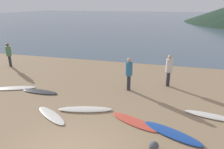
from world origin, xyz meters
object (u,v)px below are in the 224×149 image
(person_3, at_px, (169,68))
(beach_rock_near, at_px, (154,146))
(surfboard_7, at_px, (211,116))
(person_1, at_px, (9,53))
(surfboard_1, at_px, (14,88))
(surfboard_6, at_px, (172,133))
(surfboard_5, at_px, (135,122))
(person_2, at_px, (129,71))
(surfboard_4, at_px, (85,109))
(surfboard_3, at_px, (51,115))
(surfboard_2, at_px, (40,92))

(person_3, height_order, beach_rock_near, person_3)
(surfboard_7, xyz_separation_m, person_1, (-12.66, 3.79, 0.95))
(surfboard_1, xyz_separation_m, beach_rock_near, (7.57, -3.01, 0.12))
(surfboard_6, bearing_deg, surfboard_5, -170.67)
(beach_rock_near, bearing_deg, person_2, 110.28)
(surfboard_4, xyz_separation_m, person_3, (3.32, 3.74, 0.98))
(person_2, distance_m, person_3, 2.25)
(person_3, bearing_deg, person_1, 61.87)
(surfboard_3, bearing_deg, surfboard_7, 46.78)
(surfboard_6, distance_m, person_2, 4.20)
(surfboard_1, height_order, surfboard_2, surfboard_2)
(surfboard_6, bearing_deg, beach_rock_near, -92.22)
(surfboard_1, relative_size, person_1, 1.35)
(surfboard_1, relative_size, surfboard_4, 0.99)
(surfboard_2, bearing_deg, surfboard_5, -14.96)
(surfboard_4, height_order, person_1, person_1)
(person_3, bearing_deg, surfboard_4, 114.77)
(surfboard_3, height_order, person_2, person_2)
(person_2, bearing_deg, surfboard_4, -78.09)
(person_2, bearing_deg, surfboard_6, -18.56)
(surfboard_2, height_order, surfboard_4, surfboard_4)
(surfboard_3, relative_size, surfboard_7, 0.96)
(surfboard_1, bearing_deg, surfboard_2, -23.42)
(surfboard_5, relative_size, person_2, 1.20)
(surfboard_2, distance_m, surfboard_6, 6.78)
(surfboard_3, xyz_separation_m, person_1, (-6.45, 5.40, 0.96))
(surfboard_4, distance_m, surfboard_6, 3.63)
(surfboard_7, distance_m, person_1, 13.25)
(person_1, distance_m, beach_rock_near, 12.41)
(surfboard_7, relative_size, person_1, 1.18)
(surfboard_2, relative_size, surfboard_6, 0.91)
(surfboard_5, bearing_deg, person_1, 177.80)
(surfboard_5, bearing_deg, beach_rock_near, -34.93)
(surfboard_4, distance_m, person_2, 3.13)
(surfboard_2, bearing_deg, surfboard_1, -179.94)
(surfboard_2, distance_m, surfboard_3, 2.66)
(surfboard_7, distance_m, person_3, 3.55)
(surfboard_2, xyz_separation_m, person_3, (6.27, 2.59, 0.99))
(surfboard_1, xyz_separation_m, surfboard_2, (1.62, -0.05, 0.01))
(surfboard_1, bearing_deg, person_3, -3.85)
(beach_rock_near, bearing_deg, surfboard_5, 120.23)
(surfboard_4, distance_m, person_1, 8.93)
(person_1, bearing_deg, surfboard_7, -149.53)
(surfboard_4, xyz_separation_m, beach_rock_near, (3.00, -1.81, 0.11))
(surfboard_1, xyz_separation_m, person_3, (7.89, 2.54, 1.00))
(surfboard_7, relative_size, person_3, 1.14)
(surfboard_6, xyz_separation_m, surfboard_7, (1.51, 1.61, -0.00))
(person_1, distance_m, person_3, 10.96)
(surfboard_5, height_order, person_3, person_3)
(surfboard_3, distance_m, surfboard_5, 3.35)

